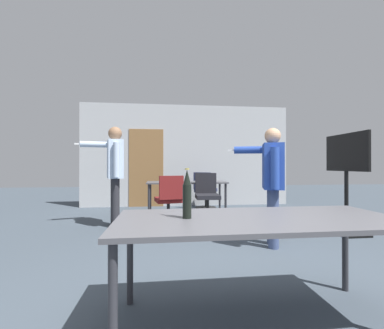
% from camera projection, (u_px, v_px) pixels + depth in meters
% --- Properties ---
extents(back_wall, '(5.60, 0.12, 2.72)m').
position_uv_depth(back_wall, '(186.00, 156.00, 6.96)').
color(back_wall, '#B2B5B7').
rests_on(back_wall, ground_plane).
extents(conference_table_near, '(1.95, 0.83, 0.73)m').
position_uv_depth(conference_table_near, '(259.00, 226.00, 1.77)').
color(conference_table_near, '#4C4C51').
rests_on(conference_table_near, ground_plane).
extents(conference_table_far, '(1.74, 0.68, 0.73)m').
position_uv_depth(conference_table_far, '(187.00, 185.00, 5.68)').
color(conference_table_far, '#4C4C51').
rests_on(conference_table_far, ground_plane).
extents(tv_screen, '(0.44, 0.94, 1.60)m').
position_uv_depth(tv_screen, '(346.00, 173.00, 4.10)').
color(tv_screen, black).
rests_on(tv_screen, ground_plane).
extents(person_near_casual, '(0.91, 0.65, 1.78)m').
position_uv_depth(person_near_casual, '(114.00, 166.00, 4.56)').
color(person_near_casual, '#28282D').
rests_on(person_near_casual, ground_plane).
extents(person_right_polo, '(0.69, 0.79, 1.59)m').
position_uv_depth(person_right_polo, '(272.00, 175.00, 3.46)').
color(person_right_polo, '#3D4C75').
rests_on(person_right_polo, ground_plane).
extents(office_chair_side_rolled, '(0.54, 0.59, 0.90)m').
position_uv_depth(office_chair_side_rolled, '(169.00, 202.00, 4.73)').
color(office_chair_side_rolled, black).
rests_on(office_chair_side_rolled, ground_plane).
extents(office_chair_near_pushed, '(0.65, 0.68, 0.92)m').
position_uv_depth(office_chair_near_pushed, '(205.00, 192.00, 6.44)').
color(office_chair_near_pushed, black).
rests_on(office_chair_near_pushed, ground_plane).
extents(office_chair_mid_tucked, '(0.52, 0.56, 0.93)m').
position_uv_depth(office_chair_mid_tucked, '(207.00, 198.00, 5.15)').
color(office_chair_mid_tucked, black).
rests_on(office_chair_mid_tucked, ground_plane).
extents(beer_bottle, '(0.06, 0.06, 0.34)m').
position_uv_depth(beer_bottle, '(187.00, 195.00, 1.74)').
color(beer_bottle, black).
rests_on(beer_bottle, conference_table_near).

